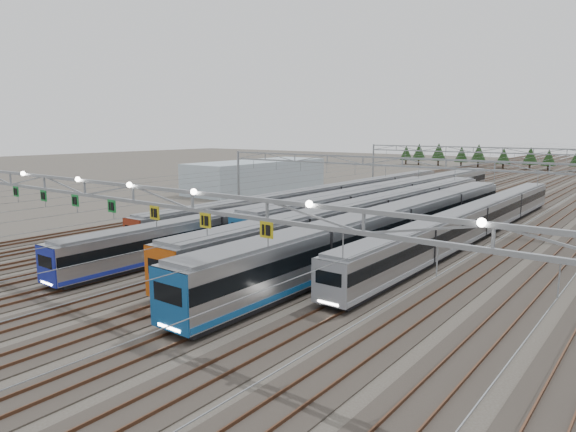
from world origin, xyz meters
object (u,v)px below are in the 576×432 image
Objects in this scene: west_shed at (258,175)px; train_d at (375,215)px; train_e at (395,226)px; gantry_near at (131,197)px; train_b at (311,210)px; gantry_far at (502,155)px; train_a at (334,196)px; gantry_mid at (402,169)px; train_f at (474,221)px; train_c at (401,196)px.

train_d is at bearing -33.09° from west_shed.
train_d is 1.92× the size of west_shed.
train_e is 0.98× the size of gantry_near.
train_b is 31.01m from gantry_near.
gantry_near is at bearing -90.03° from gantry_far.
train_a is 1.21× the size of gantry_mid.
gantry_mid is (-6.75, 15.56, 4.12)m from train_e.
gantry_mid reaches higher than west_shed.
train_a is at bearing 160.28° from train_f.
train_c is 1.18× the size of train_e.
train_d reaches higher than train_b.
train_d is at bearing -5.92° from train_b.
train_a is 9.52m from train_c.
train_c is (9.00, 3.09, 0.36)m from train_a.
train_c is (4.50, 15.22, 0.38)m from train_b.
train_f is at bearing 29.07° from train_d.
gantry_near is (2.20, -45.05, 4.81)m from train_c.
train_f is (9.00, 5.00, -0.33)m from train_d.
train_d is at bearing -87.71° from gantry_far.
train_c is at bearing -93.21° from gantry_far.
gantry_far is (2.25, 40.07, 4.11)m from train_c.
train_b is 1.18× the size of train_e.
train_a is at bearing 110.34° from train_b.
gantry_mid is at bearing 89.93° from gantry_near.
train_c is 22.38m from train_e.
gantry_near reaches higher than west_shed.
gantry_near is at bearing -108.43° from train_f.
gantry_near reaches higher than train_e.
gantry_near is at bearing -105.47° from train_e.
gantry_far is at bearing 41.70° from west_shed.
train_e is at bearing -21.32° from train_b.
west_shed is (-33.24, 8.44, 0.48)m from train_c.
gantry_mid reaches higher than train_c.
train_f is 13.60m from gantry_mid.
gantry_far is (0.05, 85.12, -0.70)m from gantry_near.
gantry_near is at bearing -94.55° from train_d.
gantry_far is 47.68m from west_shed.
gantry_near is (6.70, -29.83, 5.19)m from train_b.
gantry_mid reaches higher than train_a.
train_c is 6.80m from gantry_mid.
train_b is 1.15× the size of gantry_mid.
train_e is at bearing -83.64° from gantry_far.
train_a is 1.05× the size of train_b.
train_a is at bearing 135.93° from train_d.
train_c is 1.13× the size of train_d.
train_f is (13.50, -11.15, -0.34)m from train_c.
gantry_far is at bearing 89.97° from gantry_near.
train_c is 1.16× the size of train_f.
gantry_mid is 45.00m from gantry_far.
train_a is at bearing 104.95° from gantry_near.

